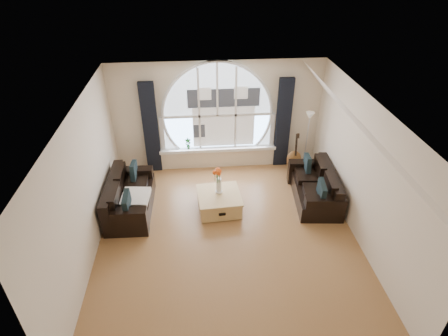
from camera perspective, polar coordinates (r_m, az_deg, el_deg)
ground at (r=7.35m, az=0.62°, el=-10.71°), size 5.00×5.50×0.01m
ceiling at (r=5.85m, az=0.77°, el=8.95°), size 5.00×5.50×0.01m
wall_back at (r=8.90m, az=-1.04°, el=8.03°), size 5.00×0.01×2.70m
wall_front at (r=4.53m, az=4.31°, el=-22.04°), size 5.00×0.01×2.70m
wall_left at (r=6.77m, az=-20.90°, el=-2.92°), size 0.01×5.50×2.70m
wall_right at (r=7.16m, az=21.02°, el=-0.90°), size 0.01×5.50×2.70m
attic_slope at (r=6.57m, az=20.34°, el=6.26°), size 0.92×5.50×0.72m
arched_window at (r=8.76m, az=-1.04°, el=9.59°), size 2.60×0.06×2.15m
window_sill at (r=9.19m, az=-0.94°, el=3.00°), size 2.90×0.22×0.08m
window_frame at (r=8.73m, az=-1.03°, el=9.51°), size 2.76×0.08×2.15m
neighbor_house at (r=8.81m, az=-0.04°, el=8.83°), size 1.70×0.02×1.50m
curtain_left at (r=8.92m, az=-11.33°, el=6.02°), size 0.35×0.12×2.30m
curtain_right at (r=9.12m, az=9.18°, el=6.84°), size 0.35×0.12×2.30m
sofa_left at (r=8.00m, az=-14.46°, el=-4.13°), size 0.90×1.75×0.77m
sofa_right at (r=8.30m, az=13.95°, el=-2.54°), size 0.98×1.72×0.73m
coffee_chest at (r=7.88m, az=-0.76°, el=-5.18°), size 0.96×0.96×0.44m
throw_blanket at (r=7.74m, az=-13.59°, el=-4.44°), size 0.60×0.60×0.10m
vase_flowers at (r=7.62m, az=-0.81°, el=-1.38°), size 0.24×0.24×0.70m
floor_lamp at (r=9.06m, az=12.67°, el=3.79°), size 0.24×0.24×1.60m
guitar at (r=9.24m, az=10.97°, el=2.66°), size 0.38×0.27×1.06m
potted_plant at (r=9.09m, az=-5.61°, el=3.80°), size 0.17×0.13×0.29m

